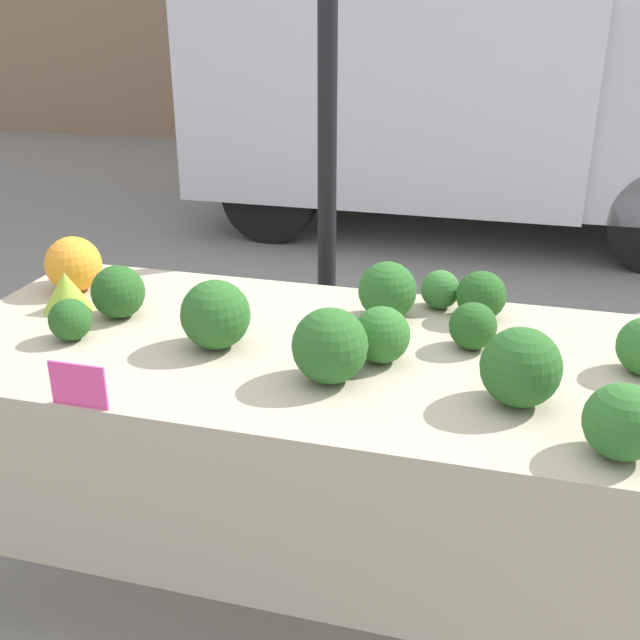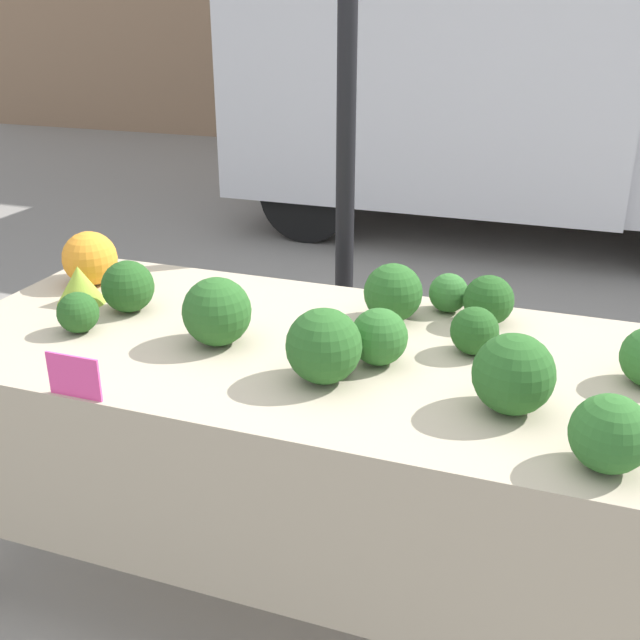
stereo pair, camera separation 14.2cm
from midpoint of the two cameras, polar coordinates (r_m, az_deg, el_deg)
The scene contains 18 objects.
ground_plane at distance 2.51m, azimuth 1.71°, elevation -19.83°, with size 40.00×40.00×0.00m, color gray.
tent_pole at distance 2.78m, azimuth 3.43°, elevation 10.58°, with size 0.07×0.07×2.22m.
parked_truck at distance 6.24m, azimuth 14.58°, elevation 18.20°, with size 4.23×2.14×2.38m.
market_table at distance 2.02m, azimuth 1.36°, elevation -5.31°, with size 2.13×0.94×0.84m.
orange_cauliflower at distance 2.56m, azimuth -15.63°, elevation 4.52°, with size 0.18×0.18×0.18m.
romanesco_head at distance 2.41m, azimuth -16.27°, elevation 2.57°, with size 0.15×0.15×0.12m.
broccoli_head_0 at distance 1.76m, azimuth 16.78°, elevation -4.00°, with size 0.19×0.19×0.19m.
broccoli_head_1 at distance 1.93m, azimuth 6.62°, elevation -1.31°, with size 0.15×0.15×0.15m.
broccoli_head_2 at distance 2.30m, azimuth -12.73°, elevation 2.48°, with size 0.16×0.16×0.16m.
broccoli_head_3 at distance 1.82m, azimuth 2.52°, elevation -2.03°, with size 0.19×0.19×0.19m.
broccoli_head_4 at distance 2.03m, azimuth 13.66°, elevation -0.83°, with size 0.13×0.13×0.13m.
broccoli_head_5 at distance 2.19m, azimuth -16.22°, elevation 0.52°, with size 0.12×0.12×0.12m.
broccoli_head_6 at distance 2.23m, azimuth 14.51°, elevation 1.45°, with size 0.15×0.15×0.15m.
broccoli_head_7 at distance 2.29m, azimuth 11.53°, elevation 2.02°, with size 0.12×0.12×0.12m.
broccoli_head_8 at distance 2.19m, azimuth 7.44°, elevation 2.06°, with size 0.17×0.17×0.17m.
broccoli_head_9 at distance 1.62m, azimuth 23.60°, elevation -8.00°, with size 0.16×0.16×0.16m.
broccoli_head_10 at distance 2.03m, azimuth -5.90°, elevation 0.61°, with size 0.19×0.19×0.19m.
price_sign at distance 1.83m, azimuth -16.16°, elevation -4.19°, with size 0.14×0.01×0.11m.
Camera 2 is at (0.62, -1.74, 1.71)m, focal length 42.00 mm.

